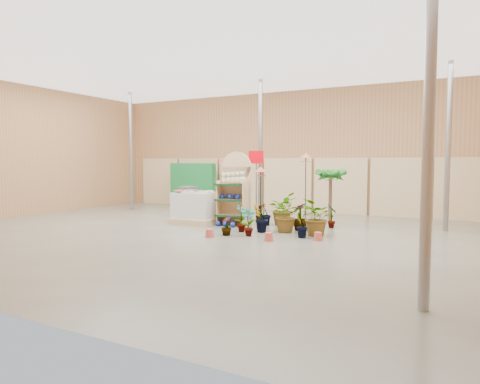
% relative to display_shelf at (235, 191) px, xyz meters
% --- Properties ---
extents(room, '(15.20, 12.10, 4.70)m').
position_rel_display_shelf_xyz_m(room, '(0.05, -0.94, 1.23)').
color(room, '#55564B').
rests_on(room, ground).
extents(display_shelf, '(0.98, 0.71, 2.15)m').
position_rel_display_shelf_xyz_m(display_shelf, '(0.00, 0.00, 0.00)').
color(display_shelf, tan).
rests_on(display_shelf, ground).
extents(teddy_bears, '(0.80, 0.22, 0.35)m').
position_rel_display_shelf_xyz_m(teddy_bears, '(0.03, -0.10, 0.38)').
color(teddy_bears, beige).
rests_on(teddy_bears, display_shelf).
extents(gazing_balls_shelf, '(0.79, 0.27, 0.15)m').
position_rel_display_shelf_xyz_m(gazing_balls_shelf, '(0.00, -0.12, -0.14)').
color(gazing_balls_shelf, navy).
rests_on(gazing_balls_shelf, display_shelf).
extents(gazing_balls_floor, '(0.63, 0.39, 0.15)m').
position_rel_display_shelf_xyz_m(gazing_balls_floor, '(-0.05, -0.40, -0.91)').
color(gazing_balls_floor, navy).
rests_on(gazing_balls_floor, ground).
extents(pallet_stack, '(1.37, 1.16, 0.98)m').
position_rel_display_shelf_xyz_m(pallet_stack, '(-1.18, -0.28, -0.51)').
color(pallet_stack, tan).
rests_on(pallet_stack, ground).
extents(charcoal_planters, '(0.50, 0.50, 1.00)m').
position_rel_display_shelf_xyz_m(charcoal_planters, '(-2.58, 1.34, -0.48)').
color(charcoal_planters, '#3C3C3C').
rests_on(charcoal_planters, ground).
extents(trellis_stock, '(2.00, 0.30, 1.80)m').
position_rel_display_shelf_xyz_m(trellis_stock, '(-3.75, 3.35, -0.08)').
color(trellis_stock, '#176D30').
rests_on(trellis_stock, ground).
extents(offer_sign, '(0.50, 0.08, 2.20)m').
position_rel_display_shelf_xyz_m(offer_sign, '(0.15, 1.13, 0.59)').
color(offer_sign, gray).
rests_on(offer_sign, ground).
extents(bird_table_front, '(0.34, 0.34, 1.72)m').
position_rel_display_shelf_xyz_m(bird_table_front, '(1.00, -0.35, 0.61)').
color(bird_table_front, black).
rests_on(bird_table_front, ground).
extents(bird_table_right, '(0.34, 0.34, 2.10)m').
position_rel_display_shelf_xyz_m(bird_table_right, '(2.11, 0.18, 0.97)').
color(bird_table_right, black).
rests_on(bird_table_right, ground).
extents(bird_table_back, '(0.34, 0.34, 1.97)m').
position_rel_display_shelf_xyz_m(bird_table_back, '(-2.18, 3.04, 0.84)').
color(bird_table_back, black).
rests_on(bird_table_back, ground).
extents(palm, '(0.70, 0.70, 1.74)m').
position_rel_display_shelf_xyz_m(palm, '(2.55, 1.08, 0.50)').
color(palm, brown).
rests_on(palm, ground).
extents(potted_plant_0, '(0.29, 0.41, 0.74)m').
position_rel_display_shelf_xyz_m(potted_plant_0, '(0.78, -1.09, -0.61)').
color(potted_plant_0, '#1C661D').
rests_on(potted_plant_0, ground).
extents(potted_plant_1, '(0.48, 0.52, 0.75)m').
position_rel_display_shelf_xyz_m(potted_plant_1, '(1.26, -0.93, -0.61)').
color(potted_plant_1, '#1C661D').
rests_on(potted_plant_1, ground).
extents(potted_plant_2, '(1.05, 1.02, 0.89)m').
position_rel_display_shelf_xyz_m(potted_plant_2, '(1.77, -0.56, -0.53)').
color(potted_plant_2, '#1C661D').
rests_on(potted_plant_2, ground).
extents(potted_plant_3, '(0.51, 0.51, 0.74)m').
position_rel_display_shelf_xyz_m(potted_plant_3, '(2.06, -0.08, -0.61)').
color(potted_plant_3, '#1C661D').
rests_on(potted_plant_3, ground).
extents(potted_plant_4, '(0.38, 0.43, 0.68)m').
position_rel_display_shelf_xyz_m(potted_plant_4, '(2.71, 0.69, -0.64)').
color(potted_plant_4, '#1C661D').
rests_on(potted_plant_4, ground).
extents(potted_plant_5, '(0.36, 0.42, 0.67)m').
position_rel_display_shelf_xyz_m(potted_plant_5, '(0.86, 0.26, -0.65)').
color(potted_plant_5, '#1C661D').
rests_on(potted_plant_5, ground).
extents(potted_plant_6, '(0.94, 1.02, 0.94)m').
position_rel_display_shelf_xyz_m(potted_plant_6, '(1.21, 0.62, -0.51)').
color(potted_plant_6, '#1C661D').
rests_on(potted_plant_6, ground).
extents(potted_plant_7, '(0.37, 0.37, 0.47)m').
position_rel_display_shelf_xyz_m(potted_plant_7, '(0.69, -1.73, -0.75)').
color(potted_plant_7, '#1C661D').
rests_on(potted_plant_7, ground).
extents(potted_plant_8, '(0.46, 0.44, 0.72)m').
position_rel_display_shelf_xyz_m(potted_plant_8, '(1.22, -1.58, -0.62)').
color(potted_plant_8, '#1C661D').
rests_on(potted_plant_8, ground).
extents(potted_plant_9, '(0.34, 0.39, 0.60)m').
position_rel_display_shelf_xyz_m(potted_plant_9, '(2.49, -1.21, -0.68)').
color(potted_plant_9, '#1C661D').
rests_on(potted_plant_9, ground).
extents(potted_plant_10, '(1.10, 1.12, 0.94)m').
position_rel_display_shelf_xyz_m(potted_plant_10, '(2.74, -0.74, -0.51)').
color(potted_plant_10, '#1C661D').
rests_on(potted_plant_10, ground).
extents(potted_plant_11, '(0.44, 0.44, 0.61)m').
position_rel_display_shelf_xyz_m(potted_plant_11, '(0.66, 0.42, -0.67)').
color(potted_plant_11, '#1C661D').
rests_on(potted_plant_11, ground).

